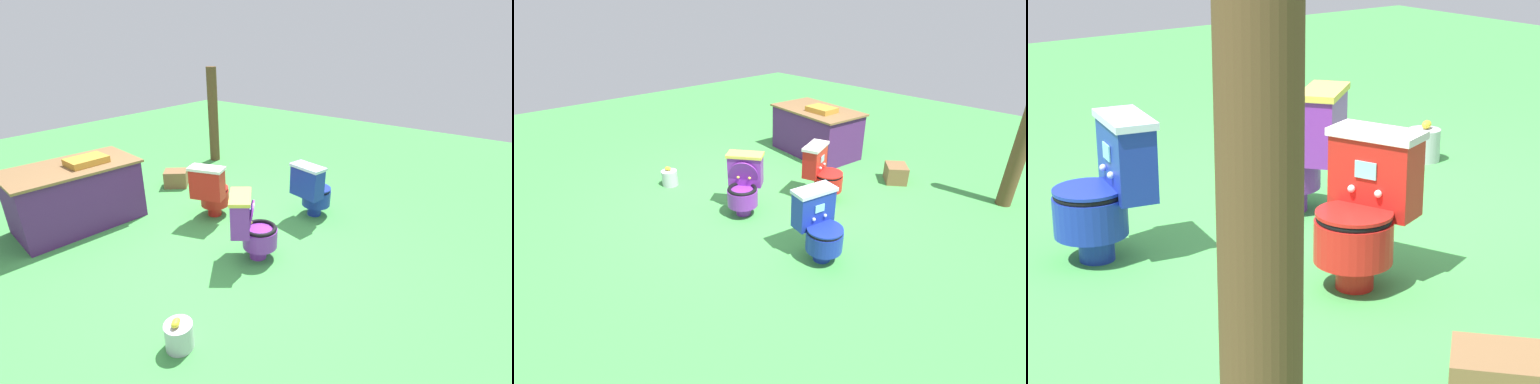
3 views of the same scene
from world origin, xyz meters
The scene contains 8 objects.
ground centered at (0.00, 0.00, 0.00)m, with size 14.00×14.00×0.00m, color #429947.
toilet_red centered at (0.48, 0.57, 0.37)m, with size 0.60×0.54×0.73m.
toilet_purple centered at (0.06, -0.40, 0.37)m, with size 0.62×0.64×0.73m.
toilet_blue centered at (1.29, -0.43, 0.37)m, with size 0.56×0.49×0.73m.
vendor_table centered at (-0.65, 1.77, 0.39)m, with size 1.55×1.01×0.85m.
wooden_post centered at (2.22, 2.17, 0.84)m, with size 0.18×0.18×1.68m, color brown.
small_crate centered at (0.90, 1.75, 0.13)m, with size 0.34×0.28×0.25m, color brown.
lemon_bucket centered at (-1.23, -0.72, 0.12)m, with size 0.22×0.22×0.28m.
Camera 2 is at (3.21, -2.89, 2.34)m, focal length 25.78 mm.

